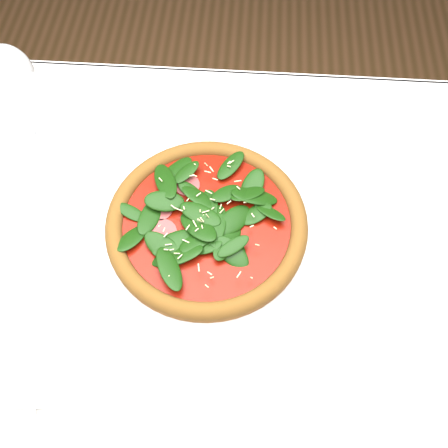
# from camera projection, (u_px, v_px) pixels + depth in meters

# --- Properties ---
(ground) EXTENTS (6.00, 6.00, 0.00)m
(ground) POSITION_uv_depth(u_px,v_px,m) (192.00, 357.00, 1.48)
(ground) COLOR brown
(ground) RESTS_ON ground
(dining_table) EXTENTS (1.21, 0.81, 0.75)m
(dining_table) POSITION_uv_depth(u_px,v_px,m) (171.00, 266.00, 0.92)
(dining_table) COLOR white
(dining_table) RESTS_ON ground
(plate) EXTENTS (0.38, 0.38, 0.02)m
(plate) POSITION_uv_depth(u_px,v_px,m) (207.00, 229.00, 0.83)
(plate) COLOR silver
(plate) RESTS_ON dining_table
(pizza) EXTENTS (0.40, 0.40, 0.04)m
(pizza) POSITION_uv_depth(u_px,v_px,m) (207.00, 222.00, 0.81)
(pizza) COLOR #995B25
(pizza) RESTS_ON plate
(wine_glass) EXTENTS (0.08, 0.08, 0.20)m
(wine_glass) POSITION_uv_depth(u_px,v_px,m) (10.00, 78.00, 0.82)
(wine_glass) COLOR silver
(wine_glass) RESTS_ON dining_table
(napkin) EXTENTS (0.17, 0.09, 0.01)m
(napkin) POSITION_uv_depth(u_px,v_px,m) (35.00, 381.00, 0.71)
(napkin) COLOR white
(napkin) RESTS_ON dining_table
(fork) EXTENTS (0.05, 0.16, 0.00)m
(fork) POSITION_uv_depth(u_px,v_px,m) (34.00, 359.00, 0.72)
(fork) COLOR silver
(fork) RESTS_ON napkin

